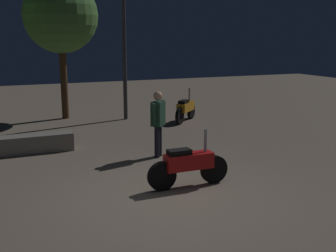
{
  "coord_description": "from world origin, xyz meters",
  "views": [
    {
      "loc": [
        -2.78,
        -6.57,
        2.81
      ],
      "look_at": [
        0.6,
        1.28,
        1.0
      ],
      "focal_mm": 44.57,
      "sensor_mm": 36.0,
      "label": 1
    }
  ],
  "objects_px": {
    "person_rider_beside": "(158,118)",
    "streetlamp_near": "(124,36)",
    "motorcycle_orange_parked_left": "(186,109)",
    "motorcycle_red_foreground": "(188,165)"
  },
  "relations": [
    {
      "from": "person_rider_beside",
      "to": "streetlamp_near",
      "type": "bearing_deg",
      "value": 125.57
    },
    {
      "from": "motorcycle_orange_parked_left",
      "to": "streetlamp_near",
      "type": "bearing_deg",
      "value": 102.13
    },
    {
      "from": "motorcycle_orange_parked_left",
      "to": "streetlamp_near",
      "type": "relative_size",
      "value": 0.29
    },
    {
      "from": "motorcycle_red_foreground",
      "to": "motorcycle_orange_parked_left",
      "type": "relative_size",
      "value": 1.31
    },
    {
      "from": "motorcycle_orange_parked_left",
      "to": "person_rider_beside",
      "type": "distance_m",
      "value": 4.44
    },
    {
      "from": "motorcycle_orange_parked_left",
      "to": "person_rider_beside",
      "type": "relative_size",
      "value": 0.8
    },
    {
      "from": "motorcycle_red_foreground",
      "to": "person_rider_beside",
      "type": "bearing_deg",
      "value": 84.47
    },
    {
      "from": "person_rider_beside",
      "to": "streetlamp_near",
      "type": "height_order",
      "value": "streetlamp_near"
    },
    {
      "from": "motorcycle_red_foreground",
      "to": "streetlamp_near",
      "type": "bearing_deg",
      "value": 83.04
    },
    {
      "from": "motorcycle_red_foreground",
      "to": "motorcycle_orange_parked_left",
      "type": "distance_m",
      "value": 6.4
    }
  ]
}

